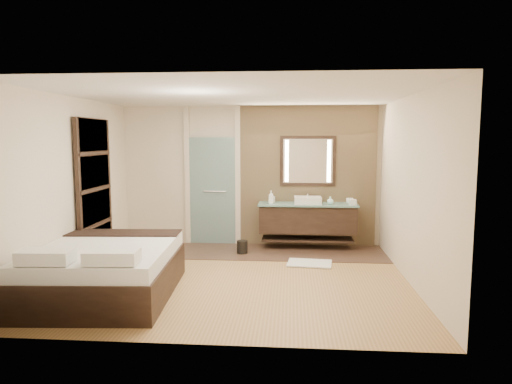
# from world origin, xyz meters

# --- Properties ---
(floor) EXTENTS (5.00, 5.00, 0.00)m
(floor) POSITION_xyz_m (0.00, 0.00, 0.00)
(floor) COLOR olive
(floor) RESTS_ON ground
(tile_strip) EXTENTS (3.80, 1.30, 0.01)m
(tile_strip) POSITION_xyz_m (0.60, 1.60, 0.01)
(tile_strip) COLOR #3D2921
(tile_strip) RESTS_ON floor
(stone_wall) EXTENTS (2.60, 0.08, 2.70)m
(stone_wall) POSITION_xyz_m (1.10, 2.21, 1.35)
(stone_wall) COLOR tan
(stone_wall) RESTS_ON floor
(vanity) EXTENTS (1.85, 0.55, 0.88)m
(vanity) POSITION_xyz_m (1.10, 1.92, 0.58)
(vanity) COLOR black
(vanity) RESTS_ON stone_wall
(mirror_unit) EXTENTS (1.06, 0.04, 0.96)m
(mirror_unit) POSITION_xyz_m (1.10, 2.16, 1.65)
(mirror_unit) COLOR black
(mirror_unit) RESTS_ON stone_wall
(frosted_door) EXTENTS (1.10, 0.12, 2.70)m
(frosted_door) POSITION_xyz_m (-0.75, 2.20, 1.14)
(frosted_door) COLOR #A3CECD
(frosted_door) RESTS_ON floor
(shoji_partition) EXTENTS (0.06, 1.20, 2.40)m
(shoji_partition) POSITION_xyz_m (-2.43, 0.60, 1.21)
(shoji_partition) COLOR black
(shoji_partition) RESTS_ON floor
(bed) EXTENTS (1.85, 2.25, 0.83)m
(bed) POSITION_xyz_m (-1.65, -0.90, 0.34)
(bed) COLOR black
(bed) RESTS_ON floor
(bath_mat) EXTENTS (0.77, 0.57, 0.02)m
(bath_mat) POSITION_xyz_m (1.10, 0.83, 0.02)
(bath_mat) COLOR silver
(bath_mat) RESTS_ON floor
(waste_bin) EXTENTS (0.26, 0.26, 0.24)m
(waste_bin) POSITION_xyz_m (-0.09, 1.43, 0.12)
(waste_bin) COLOR black
(waste_bin) RESTS_ON floor
(tissue_box) EXTENTS (0.13, 0.13, 0.10)m
(tissue_box) POSITION_xyz_m (1.92, 1.80, 0.92)
(tissue_box) COLOR silver
(tissue_box) RESTS_ON vanity
(soap_bottle_a) EXTENTS (0.12, 0.12, 0.25)m
(soap_bottle_a) POSITION_xyz_m (0.41, 1.84, 0.99)
(soap_bottle_a) COLOR white
(soap_bottle_a) RESTS_ON vanity
(soap_bottle_b) EXTENTS (0.10, 0.10, 0.17)m
(soap_bottle_b) POSITION_xyz_m (0.43, 2.03, 0.95)
(soap_bottle_b) COLOR #B2B2B2
(soap_bottle_b) RESTS_ON vanity
(soap_bottle_c) EXTENTS (0.13, 0.13, 0.15)m
(soap_bottle_c) POSITION_xyz_m (1.51, 1.86, 0.94)
(soap_bottle_c) COLOR #BEEEEF
(soap_bottle_c) RESTS_ON vanity
(cup) EXTENTS (0.17, 0.17, 0.11)m
(cup) POSITION_xyz_m (1.88, 1.93, 0.92)
(cup) COLOR white
(cup) RESTS_ON vanity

